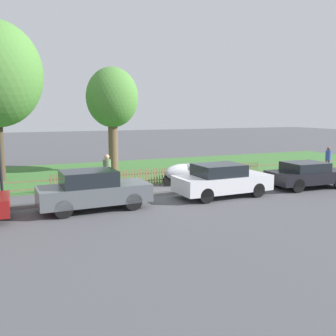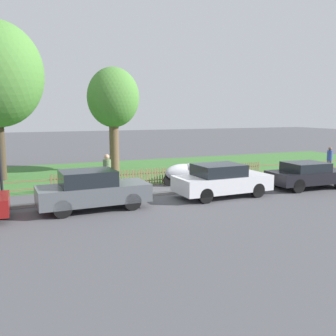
% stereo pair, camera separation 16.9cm
% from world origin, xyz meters
% --- Properties ---
extents(ground_plane, '(120.00, 120.00, 0.00)m').
position_xyz_m(ground_plane, '(0.00, 0.00, 0.00)').
color(ground_plane, '#4C4C51').
extents(kerb_stone, '(38.52, 0.20, 0.12)m').
position_xyz_m(kerb_stone, '(0.00, 0.10, 0.06)').
color(kerb_stone, gray).
rests_on(kerb_stone, ground).
extents(grass_strip, '(38.52, 9.95, 0.01)m').
position_xyz_m(grass_strip, '(0.00, 7.51, 0.01)').
color(grass_strip, '#3D7033').
rests_on(grass_strip, ground).
extents(park_fence, '(38.52, 0.05, 0.86)m').
position_xyz_m(park_fence, '(0.00, 2.55, 0.43)').
color(park_fence, olive).
rests_on(park_fence, ground).
extents(parked_car_black_saloon, '(4.27, 1.82, 1.54)m').
position_xyz_m(parked_car_black_saloon, '(-4.65, -1.21, 0.78)').
color(parked_car_black_saloon, '#51565B').
rests_on(parked_car_black_saloon, ground).
extents(parked_car_navy_estate, '(4.30, 1.94, 1.47)m').
position_xyz_m(parked_car_navy_estate, '(1.10, -1.20, 0.75)').
color(parked_car_navy_estate, silver).
rests_on(parked_car_navy_estate, ground).
extents(parked_car_red_compact, '(4.07, 1.92, 1.29)m').
position_xyz_m(parked_car_red_compact, '(6.02, -1.21, 0.68)').
color(parked_car_red_compact, black).
rests_on(parked_car_red_compact, ground).
extents(covered_motorcycle, '(2.04, 0.81, 1.10)m').
position_xyz_m(covered_motorcycle, '(0.63, 1.95, 0.68)').
color(covered_motorcycle, black).
rests_on(covered_motorcycle, ground).
extents(tree_mid_park, '(3.24, 3.24, 6.51)m').
position_xyz_m(tree_mid_park, '(-1.39, 7.86, 4.56)').
color(tree_mid_park, brown).
rests_on(tree_mid_park, ground).
extents(pedestrian_near_fence, '(0.50, 0.50, 1.81)m').
position_xyz_m(pedestrian_near_fence, '(-3.40, 1.55, 1.02)').
color(pedestrian_near_fence, black).
rests_on(pedestrian_near_fence, ground).
extents(pedestrian_by_lamp, '(0.37, 0.33, 1.60)m').
position_xyz_m(pedestrian_by_lamp, '(10.69, 1.94, 0.91)').
color(pedestrian_by_lamp, slate).
rests_on(pedestrian_by_lamp, ground).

